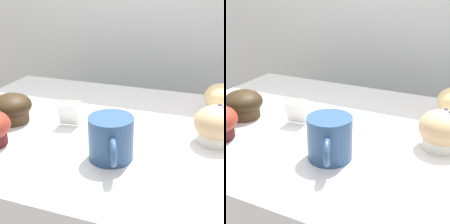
# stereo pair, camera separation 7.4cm
# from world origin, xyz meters

# --- Properties ---
(wall_back) EXTENTS (3.20, 0.10, 1.80)m
(wall_back) POSITION_xyz_m (0.00, 0.60, 0.90)
(wall_back) COLOR silver
(wall_back) RESTS_ON ground
(muffin_back_right) EXTENTS (0.10, 0.10, 0.07)m
(muffin_back_right) POSITION_xyz_m (-0.30, -0.05, 0.95)
(muffin_back_right) COLOR #44321E
(muffin_back_right) RESTS_ON display_counter
(muffin_front_left) EXTENTS (0.10, 0.10, 0.09)m
(muffin_front_left) POSITION_xyz_m (0.20, -0.00, 0.96)
(muffin_front_left) COLOR silver
(muffin_front_left) RESTS_ON display_counter
(coffee_cup) EXTENTS (0.09, 0.13, 0.09)m
(coffee_cup) POSITION_xyz_m (0.00, -0.14, 0.96)
(coffee_cup) COLOR navy
(coffee_cup) RESTS_ON display_counter
(price_card) EXTENTS (0.06, 0.05, 0.06)m
(price_card) POSITION_xyz_m (-0.15, -0.03, 0.95)
(price_card) COLOR white
(price_card) RESTS_ON display_counter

